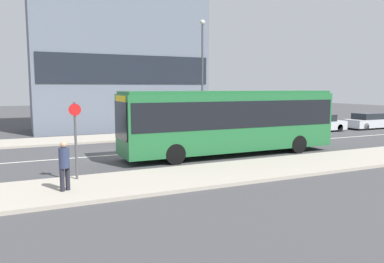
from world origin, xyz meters
The scene contains 12 objects.
ground_plane centered at (0.00, 0.00, 0.00)m, with size 120.00×120.00×0.00m, color #444447.
sidewalk_near centered at (0.00, -6.25, 0.07)m, with size 44.00×3.50×0.13m.
sidewalk_far centered at (0.00, 6.25, 0.07)m, with size 44.00×3.50×0.13m.
lane_centerline centered at (0.00, 0.00, 0.00)m, with size 41.80×0.16×0.01m.
apartment_block_left_tower centered at (3.03, 12.35, 8.92)m, with size 14.01×5.77×17.85m.
city_bus centered at (5.11, -2.47, 1.92)m, with size 11.56×2.46×3.34m.
parked_car_0 centered at (11.75, 3.22, 0.67)m, with size 4.16×1.81×1.43m.
parked_car_1 centered at (17.04, 3.52, 0.64)m, with size 4.05×1.68×1.37m.
parked_car_2 centered at (22.29, 3.34, 0.63)m, with size 4.27×1.78×1.34m.
pedestrian_near_stop centered at (-3.58, -6.54, 1.06)m, with size 0.34×0.34×1.64m.
bus_stop_sign centered at (-3.00, -5.07, 1.79)m, with size 0.44×0.12×2.85m.
street_lamp centered at (7.39, 5.40, 5.02)m, with size 0.36×0.36×8.19m.
Camera 1 is at (-4.83, -19.19, 3.51)m, focal length 35.00 mm.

